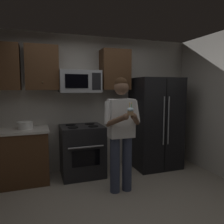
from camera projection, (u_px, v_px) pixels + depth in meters
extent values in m
plane|color=#9E9384|center=(115.00, 213.00, 2.80)|extent=(6.00, 6.00, 0.00)
cube|color=beige|center=(85.00, 103.00, 4.30)|extent=(4.40, 0.10, 2.60)
cube|color=black|center=(82.00, 151.00, 3.98)|extent=(0.76, 0.66, 0.92)
cube|color=black|center=(86.00, 158.00, 3.66)|extent=(0.48, 0.01, 0.28)
cylinder|color=#99999E|center=(86.00, 147.00, 3.62)|extent=(0.60, 0.03, 0.03)
cylinder|color=black|center=(73.00, 127.00, 3.73)|extent=(0.18, 0.18, 0.01)
cylinder|color=black|center=(93.00, 126.00, 3.85)|extent=(0.18, 0.18, 0.01)
cylinder|color=black|center=(71.00, 125.00, 4.00)|extent=(0.18, 0.18, 0.01)
cylinder|color=black|center=(90.00, 124.00, 4.11)|extent=(0.18, 0.18, 0.01)
cube|color=#9EA0A5|center=(80.00, 82.00, 3.95)|extent=(0.74, 0.40, 0.40)
cube|color=black|center=(77.00, 81.00, 3.72)|extent=(0.40, 0.01, 0.24)
cube|color=black|center=(96.00, 81.00, 3.84)|extent=(0.16, 0.01, 0.30)
cube|color=black|center=(156.00, 123.00, 4.37)|extent=(0.90, 0.72, 1.80)
cylinder|color=gray|center=(164.00, 121.00, 3.99)|extent=(0.02, 0.02, 0.90)
cylinder|color=gray|center=(169.00, 121.00, 4.03)|extent=(0.02, 0.02, 0.90)
cube|color=black|center=(166.00, 126.00, 4.03)|extent=(0.01, 0.01, 1.74)
cube|color=#4C301C|center=(42.00, 68.00, 3.76)|extent=(0.55, 0.34, 0.76)
sphere|color=brown|center=(43.00, 82.00, 3.62)|extent=(0.03, 0.03, 0.03)
cube|color=#4C301C|center=(115.00, 70.00, 4.19)|extent=(0.55, 0.34, 0.76)
sphere|color=brown|center=(118.00, 83.00, 4.05)|extent=(0.03, 0.03, 0.03)
cube|color=#4C301C|center=(4.00, 159.00, 3.58)|extent=(1.40, 0.62, 0.88)
cube|color=beige|center=(3.00, 131.00, 3.52)|extent=(1.44, 0.66, 0.04)
cylinder|color=white|center=(25.00, 126.00, 3.63)|extent=(0.25, 0.25, 0.11)
torus|color=white|center=(25.00, 122.00, 3.63)|extent=(0.26, 0.26, 0.02)
cylinder|color=#383F59|center=(115.00, 165.00, 3.32)|extent=(0.15, 0.15, 0.86)
cylinder|color=#383F59|center=(127.00, 164.00, 3.38)|extent=(0.15, 0.15, 0.86)
cube|color=white|center=(121.00, 118.00, 3.27)|extent=(0.38, 0.22, 0.58)
sphere|color=brown|center=(121.00, 88.00, 3.22)|extent=(0.22, 0.22, 0.22)
sphere|color=#382314|center=(121.00, 84.00, 3.22)|extent=(0.20, 0.20, 0.20)
cylinder|color=white|center=(108.00, 113.00, 3.16)|extent=(0.15, 0.18, 0.35)
cylinder|color=brown|center=(116.00, 121.00, 3.04)|extent=(0.26, 0.33, 0.21)
sphere|color=brown|center=(126.00, 117.00, 2.94)|extent=(0.09, 0.09, 0.09)
cylinder|color=white|center=(136.00, 112.00, 3.30)|extent=(0.15, 0.18, 0.35)
cylinder|color=brown|center=(136.00, 120.00, 3.14)|extent=(0.26, 0.33, 0.21)
sphere|color=brown|center=(134.00, 116.00, 2.98)|extent=(0.09, 0.09, 0.09)
cylinder|color=#A87F56|center=(130.00, 113.00, 2.94)|extent=(0.08, 0.08, 0.06)
ellipsoid|color=silver|center=(130.00, 110.00, 2.93)|extent=(0.09, 0.09, 0.06)
cylinder|color=#4CBF66|center=(131.00, 106.00, 2.93)|extent=(0.01, 0.01, 0.06)
ellipsoid|color=#FFD159|center=(131.00, 103.00, 2.93)|extent=(0.01, 0.01, 0.02)
cylinder|color=#F2D84C|center=(129.00, 106.00, 2.92)|extent=(0.01, 0.01, 0.06)
ellipsoid|color=#FFD159|center=(129.00, 103.00, 2.92)|extent=(0.01, 0.01, 0.02)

